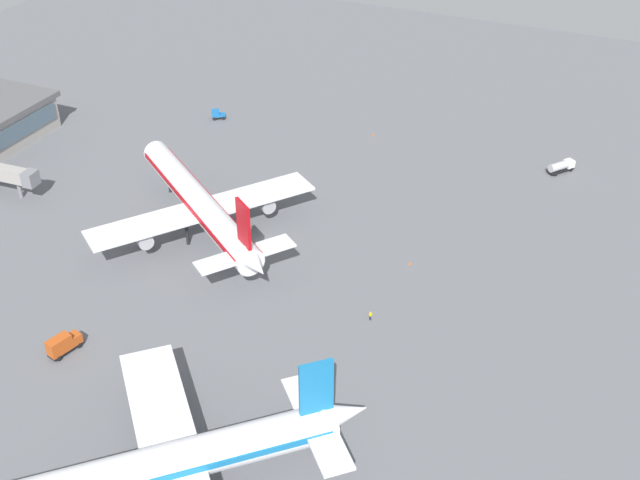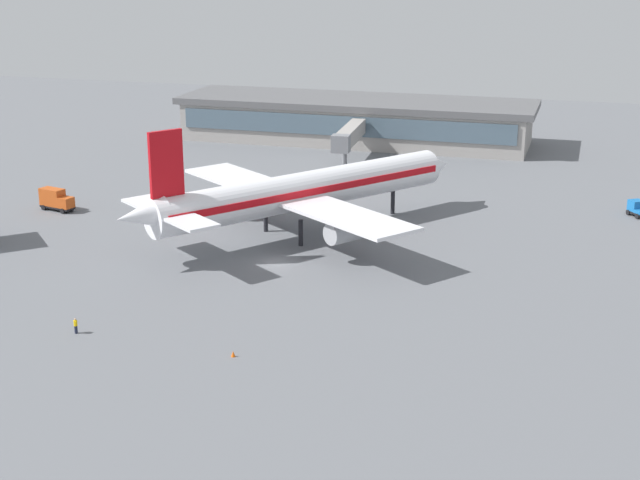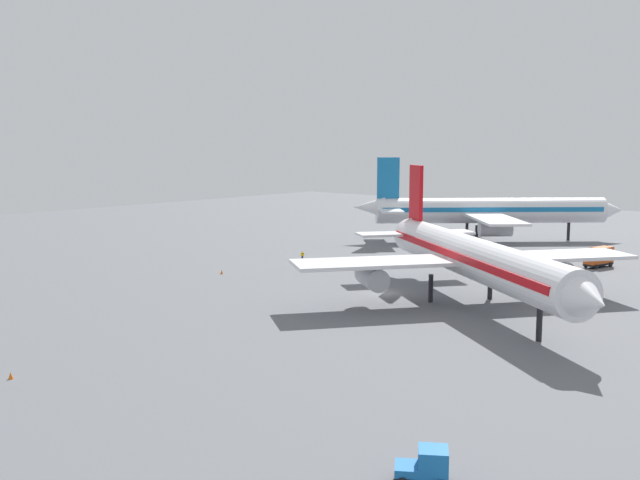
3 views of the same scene
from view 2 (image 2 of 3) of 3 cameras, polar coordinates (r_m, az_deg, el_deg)
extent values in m
plane|color=slate|center=(118.52, -2.64, -1.43)|extent=(288.00, 288.00, 0.00)
cube|color=#9E9993|center=(192.81, 2.21, 7.15)|extent=(69.47, 19.19, 7.55)
cube|color=#4C6070|center=(183.30, 1.44, 6.95)|extent=(66.69, 0.30, 3.88)
cube|color=#59595B|center=(192.08, 2.22, 8.41)|extent=(72.24, 19.96, 1.29)
cylinder|color=white|center=(129.01, -0.95, 3.04)|extent=(31.69, 41.05, 5.16)
cone|color=white|center=(144.91, 7.03, 4.52)|extent=(7.00, 7.06, 4.90)
cone|color=white|center=(116.14, -10.89, 1.47)|extent=(7.13, 7.65, 4.13)
cube|color=red|center=(128.91, -0.95, 3.20)|extent=(30.67, 39.59, 0.93)
cube|color=white|center=(127.80, -1.79, 2.65)|extent=(40.53, 32.21, 0.46)
cylinder|color=#A5A8AD|center=(138.24, -4.82, 2.97)|extent=(5.88, 6.61, 2.84)
cylinder|color=#A5A8AD|center=(118.78, 1.76, 0.58)|extent=(5.88, 6.61, 2.84)
cube|color=white|center=(117.92, -9.20, 1.67)|extent=(16.92, 13.86, 0.37)
cube|color=red|center=(116.40, -9.35, 4.61)|extent=(3.09, 3.98, 8.26)
cylinder|color=black|center=(140.23, 4.45, 2.32)|extent=(0.62, 0.62, 3.61)
cylinder|color=black|center=(131.32, -3.33, 1.28)|extent=(0.62, 0.62, 3.61)
cylinder|color=black|center=(124.85, -1.18, 0.45)|extent=(0.62, 0.62, 3.61)
cube|color=black|center=(147.41, -15.69, 1.95)|extent=(5.89, 3.19, 0.30)
cube|color=#BF4C19|center=(145.83, -15.20, 2.22)|extent=(2.20, 2.28, 1.60)
cube|color=#3F596B|center=(145.19, -14.99, 2.30)|extent=(0.46, 1.57, 0.90)
cube|color=#BF4C19|center=(147.68, -15.99, 2.54)|extent=(4.15, 2.76, 2.60)
cylinder|color=black|center=(146.71, -14.89, 1.89)|extent=(0.85, 0.48, 0.80)
cylinder|color=black|center=(145.44, -15.42, 1.71)|extent=(0.85, 0.48, 0.80)
cylinder|color=black|center=(149.46, -15.96, 2.08)|extent=(0.85, 0.48, 0.80)
cylinder|color=black|center=(148.21, -16.48, 1.91)|extent=(0.85, 0.48, 0.80)
cube|color=black|center=(146.59, 18.82, 1.58)|extent=(3.37, 3.72, 0.30)
cube|color=#1966B2|center=(146.89, 18.70, 2.01)|extent=(2.58, 2.55, 1.60)
cube|color=#3F596B|center=(147.43, 18.53, 2.21)|extent=(1.37, 0.96, 0.90)
cylinder|color=black|center=(146.94, 18.26, 1.61)|extent=(0.70, 0.83, 0.80)
cylinder|color=black|center=(148.04, 18.86, 1.66)|extent=(0.70, 0.83, 0.80)
cylinder|color=black|center=(145.21, 18.76, 1.38)|extent=(0.70, 0.83, 0.80)
cylinder|color=#1E2338|center=(100.62, -14.64, -5.29)|extent=(0.45, 0.45, 0.85)
cylinder|color=yellow|center=(100.35, -14.67, -4.91)|extent=(0.54, 0.54, 0.60)
sphere|color=tan|center=(100.20, -14.69, -4.69)|extent=(0.22, 0.22, 0.22)
cylinder|color=yellow|center=(100.13, -14.65, -4.96)|extent=(0.10, 0.10, 0.54)
cylinder|color=yellow|center=(100.57, -14.70, -4.86)|extent=(0.10, 0.10, 0.54)
cube|color=#9E9993|center=(173.93, 1.89, 6.49)|extent=(3.68, 16.70, 2.80)
cylinder|color=slate|center=(169.02, 1.50, 5.02)|extent=(0.90, 0.90, 3.80)
cube|color=slate|center=(164.99, 1.28, 5.89)|extent=(3.27, 2.60, 3.08)
cone|color=#EA590C|center=(92.53, -5.31, -6.92)|extent=(0.44, 0.44, 0.60)
camera|label=1|loc=(161.13, -63.13, 25.83)|focal=45.15mm
camera|label=3|loc=(171.55, 31.51, 9.06)|focal=41.65mm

